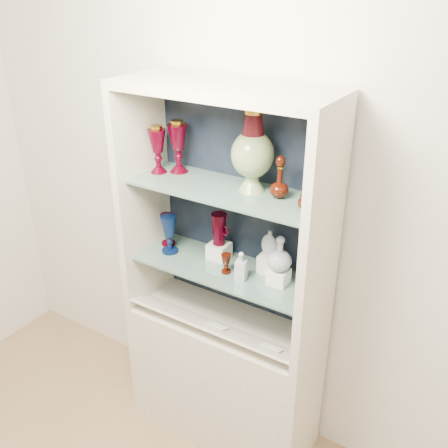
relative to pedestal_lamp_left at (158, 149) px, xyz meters
The scene contains 29 objects.
wall_back 0.48m from the pedestal_lamp_left, 25.55° to the left, with size 3.50×0.02×2.80m, color silver.
cabinet_base 1.28m from the pedestal_lamp_left, ahead, with size 1.00×0.40×0.75m, color #BCB2A0.
cabinet_back_panel 0.50m from the pedestal_lamp_left, 21.93° to the left, with size 0.98×0.02×1.15m, color black.
cabinet_side_left 0.28m from the pedestal_lamp_left, 160.05° to the right, with size 0.04×0.40×1.15m, color #BCB2A0.
cabinet_side_right 0.92m from the pedestal_lamp_left, ahead, with size 0.04×0.40×1.15m, color #BCB2A0.
cabinet_top_cap 0.52m from the pedestal_lamp_left, ahead, with size 1.00×0.40×0.04m, color #BCB2A0.
shelf_lower 0.67m from the pedestal_lamp_left, ahead, with size 0.92×0.34×0.01m, color slate.
shelf_upper 0.42m from the pedestal_lamp_left, ahead, with size 0.92×0.34×0.01m, color slate.
label_ledge 0.91m from the pedestal_lamp_left, 19.37° to the right, with size 0.92×0.18×0.01m, color #BCB2A0.
label_card_0 0.91m from the pedestal_lamp_left, 18.12° to the right, with size 0.10×0.07×0.00m, color white.
label_card_1 1.08m from the pedestal_lamp_left, 10.88° to the right, with size 0.10×0.07×0.00m, color white.
pedestal_lamp_left is the anchor object (origin of this frame).
pedestal_lamp_right 0.10m from the pedestal_lamp_left, 36.50° to the left, with size 0.10×0.10×0.26m, color #430010, non-canonical shape.
enamel_urn 0.51m from the pedestal_lamp_left, ahead, with size 0.19×0.19×0.39m, color #0C461D, non-canonical shape.
ruby_decanter_a 0.64m from the pedestal_lamp_left, ahead, with size 0.08×0.08×0.21m, color #3F1106, non-canonical shape.
ruby_decanter_b 0.84m from the pedestal_lamp_left, ahead, with size 0.08×0.08×0.20m, color #3F1106, non-canonical shape.
lidded_bowl 0.81m from the pedestal_lamp_left, ahead, with size 0.09×0.09×0.10m, color #3F1106, non-canonical shape.
cobalt_goblet 0.44m from the pedestal_lamp_left, 21.74° to the right, with size 0.09×0.09×0.20m, color #081945, non-canonical shape.
ruby_goblet_tall 0.45m from the pedestal_lamp_left, 80.89° to the left, with size 0.07×0.07×0.18m, color #430010, non-canonical shape.
ruby_goblet_small 0.64m from the pedestal_lamp_left, ahead, with size 0.05×0.05×0.10m, color #3F1106, non-canonical shape.
riser_ruby_pitcher 0.59m from the pedestal_lamp_left, 10.70° to the left, with size 0.10×0.10×0.08m, color silver.
ruby_pitcher 0.49m from the pedestal_lamp_left, 10.70° to the left, with size 0.12×0.08×0.17m, color #430010, non-canonical shape.
clear_square_bottle 0.69m from the pedestal_lamp_left, ahead, with size 0.05×0.05×0.15m, color #98A0AD, non-canonical shape.
riser_flat_flask 0.77m from the pedestal_lamp_left, ahead, with size 0.09×0.09×0.09m, color silver.
flat_flask 0.70m from the pedestal_lamp_left, ahead, with size 0.10×0.04×0.13m, color #A1ADB3, non-canonical shape.
riser_clear_round_decanter 0.84m from the pedestal_lamp_left, ahead, with size 0.09×0.09×0.07m, color silver.
clear_round_decanter 0.78m from the pedestal_lamp_left, ahead, with size 0.11×0.11×0.17m, color #98A0AD, non-canonical shape.
riser_cameo_medallion 0.94m from the pedestal_lamp_left, ahead, with size 0.08×0.08×0.10m, color silver.
cameo_medallion 0.89m from the pedestal_lamp_left, ahead, with size 0.11×0.04×0.13m, color black, non-canonical shape.
Camera 1 is at (1.11, -0.24, 2.33)m, focal length 40.00 mm.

